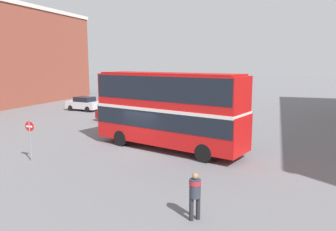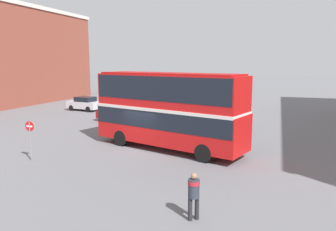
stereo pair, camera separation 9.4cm
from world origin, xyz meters
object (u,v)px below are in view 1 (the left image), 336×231
Objects in this scene: double_decker_bus at (168,106)px; parked_car_kerb_near at (84,104)px; parked_car_kerb_far at (119,114)px; no_entry_sign at (30,135)px; pedestrian_foreground at (195,191)px.

double_decker_bus reaches higher than parked_car_kerb_near.
no_entry_sign reaches higher than parked_car_kerb_far.
parked_car_kerb_far is (7.34, -5.35, -0.07)m from parked_car_kerb_near.
double_decker_bus reaches higher than no_entry_sign.
no_entry_sign reaches higher than pedestrian_foreground.
double_decker_bus is at bearing 146.27° from parked_car_kerb_near.
no_entry_sign is at bearing 122.32° from parked_car_kerb_near.
parked_car_kerb_near is 9.08m from parked_car_kerb_far.
parked_car_kerb_far is at bearing 150.34° from double_decker_bus.
pedestrian_foreground is 11.39m from no_entry_sign.
no_entry_sign is at bearing 30.61° from pedestrian_foreground.
parked_car_kerb_far is at bearing 93.84° from no_entry_sign.
double_decker_bus reaches higher than pedestrian_foreground.
double_decker_bus is 11.15m from parked_car_kerb_far.
double_decker_bus is at bearing 146.06° from parked_car_kerb_far.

